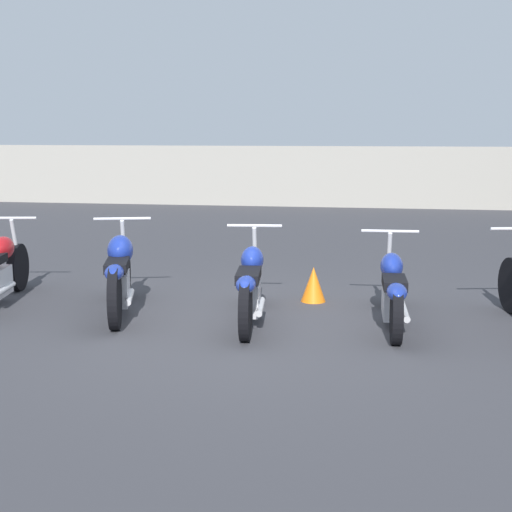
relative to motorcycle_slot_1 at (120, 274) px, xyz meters
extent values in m
plane|color=#38383D|center=(1.52, -0.33, -0.46)|extent=(60.00, 60.00, 0.00)
cube|color=#9E998E|center=(1.52, 11.74, 0.36)|extent=(40.00, 0.04, 1.65)
cylinder|color=black|center=(-1.72, 0.93, -0.15)|extent=(0.20, 0.63, 0.62)
ellipsoid|color=#AD1419|center=(-1.64, 0.41, 0.19)|extent=(0.32, 0.52, 0.29)
cylinder|color=silver|center=(-1.71, 0.83, 0.51)|extent=(0.60, 0.13, 0.04)
cylinder|color=silver|center=(-1.72, 0.88, 0.18)|extent=(0.09, 0.26, 0.64)
cylinder|color=silver|center=(-1.46, 0.06, -0.24)|extent=(0.17, 0.62, 0.07)
cylinder|color=black|center=(-0.19, 0.70, -0.12)|extent=(0.27, 0.67, 0.67)
cylinder|color=black|center=(0.17, -0.64, -0.12)|extent=(0.27, 0.67, 0.67)
cube|color=silver|center=(0.01, -0.04, -0.16)|extent=(0.32, 0.54, 0.37)
ellipsoid|color=navy|center=(-0.05, 0.19, 0.24)|extent=(0.41, 0.55, 0.35)
cube|color=black|center=(0.07, -0.27, 0.16)|extent=(0.38, 0.61, 0.10)
ellipsoid|color=navy|center=(0.16, -0.60, 0.14)|extent=(0.31, 0.48, 0.16)
cylinder|color=silver|center=(-0.16, 0.60, 0.56)|extent=(0.67, 0.21, 0.04)
cylinder|color=silver|center=(-0.18, 0.65, 0.22)|extent=(0.11, 0.26, 0.67)
cylinder|color=silver|center=(0.16, -0.14, -0.22)|extent=(0.22, 0.57, 0.07)
cylinder|color=black|center=(1.46, 0.64, -0.15)|extent=(0.16, 0.63, 0.62)
cylinder|color=black|center=(1.60, -0.83, -0.15)|extent=(0.16, 0.63, 0.62)
cube|color=silver|center=(1.54, -0.17, -0.18)|extent=(0.25, 0.55, 0.34)
ellipsoid|color=navy|center=(1.51, 0.08, 0.20)|extent=(0.29, 0.45, 0.30)
cube|color=black|center=(1.56, -0.42, 0.12)|extent=(0.29, 0.60, 0.10)
ellipsoid|color=navy|center=(1.59, -0.78, 0.10)|extent=(0.24, 0.46, 0.16)
cylinder|color=silver|center=(1.47, 0.54, 0.52)|extent=(0.64, 0.09, 0.04)
cylinder|color=silver|center=(1.47, 0.59, 0.19)|extent=(0.07, 0.26, 0.65)
cylinder|color=silver|center=(1.67, -0.31, -0.24)|extent=(0.13, 0.61, 0.07)
cylinder|color=black|center=(3.04, 0.82, -0.17)|extent=(0.12, 0.57, 0.57)
cylinder|color=black|center=(3.08, -0.72, -0.17)|extent=(0.12, 0.57, 0.57)
cube|color=silver|center=(3.06, -0.03, -0.20)|extent=(0.22, 0.56, 0.31)
ellipsoid|color=navy|center=(3.05, 0.23, 0.14)|extent=(0.26, 0.49, 0.29)
cube|color=black|center=(3.07, -0.29, 0.07)|extent=(0.25, 0.52, 0.10)
ellipsoid|color=navy|center=(3.08, -0.67, 0.05)|extent=(0.21, 0.45, 0.16)
cylinder|color=silver|center=(3.04, 0.72, 0.46)|extent=(0.66, 0.06, 0.04)
cylinder|color=silver|center=(3.04, 0.77, 0.14)|extent=(0.06, 0.25, 0.62)
cylinder|color=silver|center=(3.19, -0.18, -0.26)|extent=(0.09, 0.71, 0.07)
cone|color=orange|center=(2.14, 0.93, -0.24)|extent=(0.30, 0.30, 0.43)
camera|label=1|loc=(2.77, -7.62, 1.63)|focal=50.00mm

